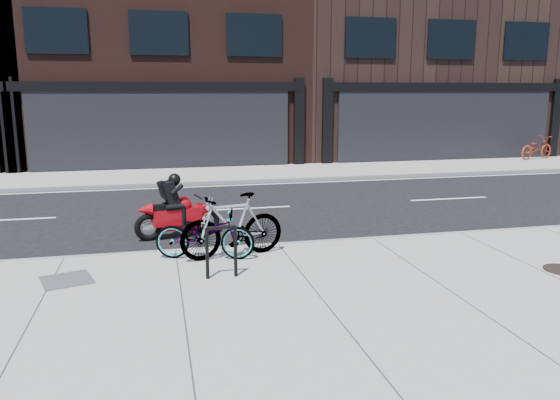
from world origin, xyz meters
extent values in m
plane|color=black|center=(0.00, 0.00, 0.00)|extent=(120.00, 120.00, 0.00)
cube|color=gray|center=(0.00, -5.00, 0.07)|extent=(60.00, 6.00, 0.13)
cube|color=gray|center=(0.00, 7.75, 0.07)|extent=(60.00, 3.50, 0.13)
cube|color=black|center=(10.00, 14.50, 6.25)|extent=(12.00, 10.00, 12.50)
cylinder|color=black|center=(-1.55, -3.69, 0.55)|extent=(0.06, 0.06, 0.84)
cylinder|color=black|center=(-1.09, -3.67, 0.55)|extent=(0.06, 0.06, 0.84)
cylinder|color=black|center=(-1.32, -3.68, 0.97)|extent=(0.46, 0.07, 0.06)
imported|color=gray|center=(-1.49, -2.60, 0.60)|extent=(1.90, 1.09, 0.94)
imported|color=gray|center=(-0.99, -2.60, 0.72)|extent=(2.02, 0.94, 1.17)
torus|color=black|center=(-1.26, -0.36, 0.29)|extent=(0.61, 0.26, 0.60)
torus|color=black|center=(-2.51, -0.66, 0.29)|extent=(0.61, 0.26, 0.60)
cube|color=#9B070E|center=(-1.89, -0.51, 0.47)|extent=(1.13, 0.58, 0.34)
cone|color=#9B070E|center=(-1.22, -0.36, 0.52)|extent=(0.49, 0.48, 0.40)
sphere|color=#9B070E|center=(-1.76, -0.48, 0.71)|extent=(0.36, 0.36, 0.36)
cube|color=black|center=(-2.16, -0.58, 0.69)|extent=(0.54, 0.36, 0.11)
cylinder|color=silver|center=(-2.41, -0.47, 0.27)|extent=(0.50, 0.19, 0.08)
cube|color=black|center=(-2.03, -0.55, 0.99)|extent=(0.42, 0.40, 0.53)
cube|color=black|center=(-2.18, -0.58, 1.07)|extent=(0.27, 0.31, 0.36)
sphere|color=black|center=(-1.93, -0.52, 1.27)|extent=(0.26, 0.26, 0.26)
imported|color=maroon|center=(14.02, 8.70, 0.63)|extent=(2.01, 1.14, 1.00)
cube|color=#4C4C4E|center=(-3.77, -3.27, 0.14)|extent=(0.94, 0.94, 0.02)
camera|label=1|loc=(-2.26, -12.15, 3.13)|focal=35.00mm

